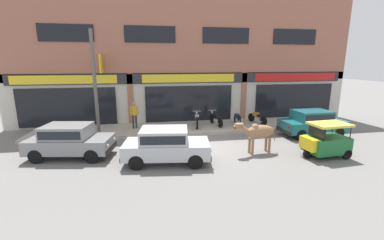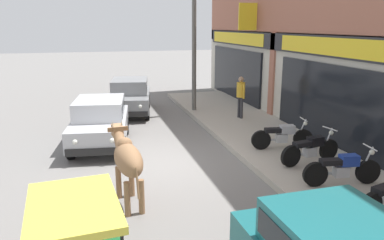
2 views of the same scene
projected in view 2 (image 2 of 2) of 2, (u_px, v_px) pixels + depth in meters
The scene contains 10 objects.
ground_plane at pixel (160, 163), 10.20m from camera, with size 90.00×90.00×0.00m, color slate.
sidewalk at pixel (283, 149), 11.15m from camera, with size 19.00×3.06×0.18m, color #A8A093.
cow at pixel (127, 158), 7.69m from camera, with size 2.15×0.68×1.61m.
car_1 at pixel (100, 120), 11.60m from camera, with size 3.75×2.06×1.46m.
car_2 at pixel (130, 95), 15.78m from camera, with size 3.78×2.16×1.46m.
motorcycle_0 at pixel (282, 136), 10.80m from camera, with size 0.60×1.80×0.88m.
motorcycle_1 at pixel (311, 149), 9.66m from camera, with size 0.55×1.80×0.88m.
motorcycle_2 at pixel (342, 169), 8.34m from camera, with size 0.57×1.81×0.88m.
pedestrian at pixel (241, 93), 14.25m from camera, with size 0.49×0.32×1.60m.
utility_pole at pixel (194, 43), 15.20m from camera, with size 0.18×0.18×5.56m, color #595651.
Camera 2 is at (9.48, -1.71, 3.67)m, focal length 35.00 mm.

